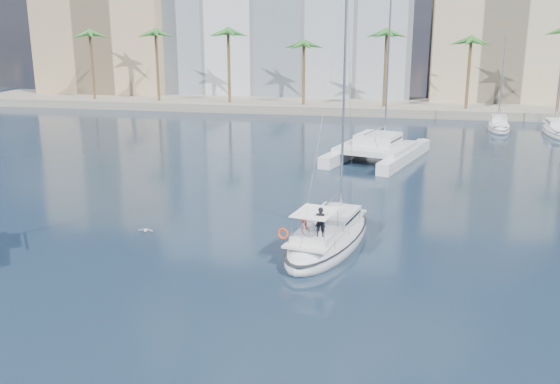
# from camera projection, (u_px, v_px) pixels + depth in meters

# --- Properties ---
(ground) EXTENTS (160.00, 160.00, 0.00)m
(ground) POSITION_uv_depth(u_px,v_px,m) (259.00, 249.00, 37.35)
(ground) COLOR black
(ground) RESTS_ON ground
(quay) EXTENTS (120.00, 14.00, 1.20)m
(quay) POSITION_uv_depth(u_px,v_px,m) (349.00, 106.00, 94.88)
(quay) COLOR gray
(quay) RESTS_ON ground
(building_modern) EXTENTS (42.00, 16.00, 28.00)m
(building_modern) POSITION_uv_depth(u_px,v_px,m) (286.00, 15.00, 104.88)
(building_modern) COLOR silver
(building_modern) RESTS_ON ground
(building_tan_left) EXTENTS (22.00, 14.00, 22.00)m
(building_tan_left) POSITION_uv_depth(u_px,v_px,m) (111.00, 33.00, 107.46)
(building_tan_left) COLOR tan
(building_tan_left) RESTS_ON ground
(building_beige) EXTENTS (20.00, 14.00, 20.00)m
(building_beige) POSITION_uv_depth(u_px,v_px,m) (497.00, 41.00, 96.81)
(building_beige) COLOR tan
(building_beige) RESTS_ON ground
(palm_left) EXTENTS (3.60, 3.60, 12.30)m
(palm_left) POSITION_uv_depth(u_px,v_px,m) (125.00, 40.00, 94.82)
(palm_left) COLOR brown
(palm_left) RESTS_ON ground
(palm_centre) EXTENTS (3.60, 3.60, 12.30)m
(palm_centre) POSITION_uv_depth(u_px,v_px,m) (348.00, 41.00, 88.52)
(palm_centre) COLOR brown
(palm_centre) RESTS_ON ground
(main_sloop) EXTENTS (5.84, 11.80, 16.78)m
(main_sloop) POSITION_uv_depth(u_px,v_px,m) (328.00, 237.00, 37.77)
(main_sloop) COLOR silver
(main_sloop) RESTS_ON ground
(catamaran) EXTENTS (10.42, 14.96, 19.60)m
(catamaran) POSITION_uv_depth(u_px,v_px,m) (377.00, 147.00, 61.14)
(catamaran) COLOR silver
(catamaran) RESTS_ON ground
(seagull) EXTENTS (1.01, 0.43, 0.19)m
(seagull) POSITION_uv_depth(u_px,v_px,m) (146.00, 230.00, 39.76)
(seagull) COLOR silver
(seagull) RESTS_ON ground
(moored_yacht_a) EXTENTS (3.37, 9.52, 11.90)m
(moored_yacht_a) POSITION_uv_depth(u_px,v_px,m) (498.00, 129.00, 78.10)
(moored_yacht_a) COLOR silver
(moored_yacht_a) RESTS_ON ground
(moored_yacht_b) EXTENTS (3.32, 10.83, 13.72)m
(moored_yacht_b) POSITION_uv_depth(u_px,v_px,m) (557.00, 134.00, 75.00)
(moored_yacht_b) COLOR silver
(moored_yacht_b) RESTS_ON ground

